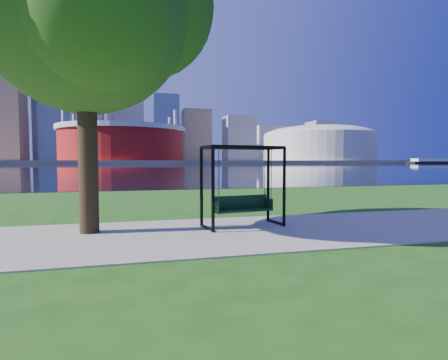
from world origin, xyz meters
name	(u,v)px	position (x,y,z in m)	size (l,w,h in m)	color
ground	(224,229)	(0.00, 0.00, 0.00)	(900.00, 900.00, 0.00)	#1E5114
path	(230,233)	(0.00, -0.50, 0.01)	(120.00, 4.00, 0.03)	#9E937F
river	(142,166)	(0.00, 102.00, 0.01)	(900.00, 180.00, 0.02)	black
far_bank	(138,162)	(0.00, 306.00, 1.00)	(900.00, 228.00, 2.00)	#937F60
stadium	(123,142)	(-10.00, 235.00, 14.23)	(83.00, 83.00, 32.00)	maroon
arena	(319,142)	(135.00, 235.00, 15.87)	(84.00, 84.00, 26.56)	beige
skyline	(132,123)	(-4.27, 319.39, 35.89)	(392.00, 66.00, 96.50)	gray
swing	(242,188)	(0.51, 0.12, 1.00)	(2.13, 1.18, 2.07)	black
park_tree	(83,1)	(-3.23, 0.31, 5.29)	(6.13, 5.54, 7.62)	black
barge	(431,161)	(186.64, 180.79, 1.45)	(32.17, 9.50, 3.19)	black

